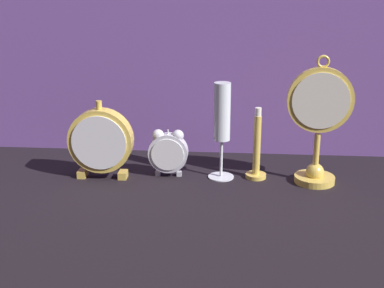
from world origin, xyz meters
TOP-DOWN VIEW (x-y plane):
  - ground_plane at (0.00, 0.00)m, footprint 4.00×4.00m
  - fabric_backdrop_drape at (0.00, 0.33)m, footprint 1.76×0.01m
  - pocket_watch_on_stand at (0.29, 0.12)m, footprint 0.15×0.10m
  - alarm_clock_twin_bell at (-0.06, 0.13)m, footprint 0.10×0.03m
  - mantel_clock_silver at (-0.22, 0.11)m, footprint 0.16×0.04m
  - champagne_flute at (0.07, 0.13)m, footprint 0.06×0.06m
  - brass_candlestick at (0.15, 0.14)m, footprint 0.05×0.05m

SIDE VIEW (x-z plane):
  - ground_plane at x=0.00m, z-range 0.00..0.00m
  - brass_candlestick at x=0.15m, z-range -0.03..0.15m
  - alarm_clock_twin_bell at x=-0.06m, z-range 0.01..0.13m
  - mantel_clock_silver at x=-0.22m, z-range 0.00..0.19m
  - pocket_watch_on_stand at x=0.29m, z-range -0.01..0.29m
  - champagne_flute at x=0.07m, z-range 0.03..0.27m
  - fabric_backdrop_drape at x=0.00m, z-range 0.00..0.75m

